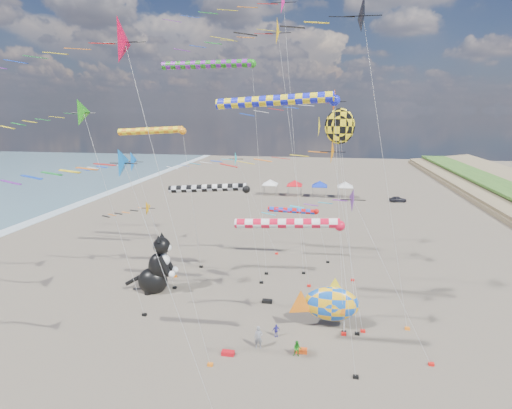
{
  "coord_description": "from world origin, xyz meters",
  "views": [
    {
      "loc": [
        4.62,
        -19.55,
        16.98
      ],
      "look_at": [
        -0.76,
        12.0,
        9.42
      ],
      "focal_mm": 28.0,
      "sensor_mm": 36.0,
      "label": 1
    }
  ],
  "objects_px": {
    "fish_inflatable": "(331,304)",
    "parked_car": "(398,199)",
    "child_green": "(297,349)",
    "child_blue": "(276,330)",
    "person_adult": "(259,337)",
    "cat_inflatable": "(155,263)"
  },
  "relations": [
    {
      "from": "cat_inflatable",
      "to": "fish_inflatable",
      "type": "height_order",
      "value": "cat_inflatable"
    },
    {
      "from": "fish_inflatable",
      "to": "child_green",
      "type": "xyz_separation_m",
      "value": [
        -2.33,
        -4.33,
        -1.48
      ]
    },
    {
      "from": "person_adult",
      "to": "child_green",
      "type": "bearing_deg",
      "value": -15.3
    },
    {
      "from": "fish_inflatable",
      "to": "parked_car",
      "type": "xyz_separation_m",
      "value": [
        13.2,
        48.03,
        -1.54
      ]
    },
    {
      "from": "fish_inflatable",
      "to": "child_green",
      "type": "bearing_deg",
      "value": -118.26
    },
    {
      "from": "fish_inflatable",
      "to": "child_green",
      "type": "relative_size",
      "value": 4.93
    },
    {
      "from": "person_adult",
      "to": "parked_car",
      "type": "relative_size",
      "value": 0.54
    },
    {
      "from": "child_green",
      "to": "child_blue",
      "type": "height_order",
      "value": "child_green"
    },
    {
      "from": "cat_inflatable",
      "to": "parked_car",
      "type": "bearing_deg",
      "value": 51.53
    },
    {
      "from": "child_green",
      "to": "child_blue",
      "type": "relative_size",
      "value": 1.15
    },
    {
      "from": "cat_inflatable",
      "to": "fish_inflatable",
      "type": "distance_m",
      "value": 16.85
    },
    {
      "from": "fish_inflatable",
      "to": "parked_car",
      "type": "height_order",
      "value": "fish_inflatable"
    },
    {
      "from": "person_adult",
      "to": "child_blue",
      "type": "height_order",
      "value": "person_adult"
    },
    {
      "from": "person_adult",
      "to": "parked_car",
      "type": "xyz_separation_m",
      "value": [
        18.39,
        51.82,
        -0.32
      ]
    },
    {
      "from": "person_adult",
      "to": "cat_inflatable",
      "type": "bearing_deg",
      "value": 141.1
    },
    {
      "from": "cat_inflatable",
      "to": "fish_inflatable",
      "type": "xyz_separation_m",
      "value": [
        16.39,
        -3.82,
        -0.84
      ]
    },
    {
      "from": "child_green",
      "to": "fish_inflatable",
      "type": "bearing_deg",
      "value": 63.52
    },
    {
      "from": "cat_inflatable",
      "to": "child_blue",
      "type": "bearing_deg",
      "value": -30.29
    },
    {
      "from": "cat_inflatable",
      "to": "child_blue",
      "type": "distance_m",
      "value": 13.84
    },
    {
      "from": "fish_inflatable",
      "to": "child_blue",
      "type": "bearing_deg",
      "value": -153.15
    },
    {
      "from": "child_green",
      "to": "child_blue",
      "type": "bearing_deg",
      "value": 129.96
    },
    {
      "from": "fish_inflatable",
      "to": "person_adult",
      "type": "distance_m",
      "value": 6.54
    }
  ]
}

